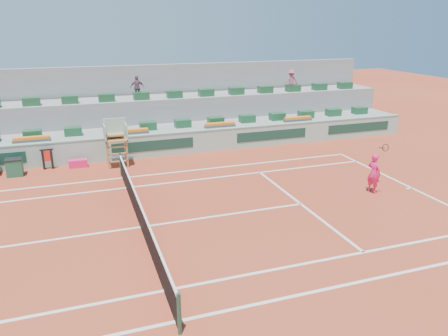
{
  "coord_description": "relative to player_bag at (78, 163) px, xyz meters",
  "views": [
    {
      "loc": [
        -1.78,
        -14.26,
        6.9
      ],
      "look_at": [
        4.0,
        2.5,
        1.0
      ],
      "focal_mm": 35.0,
      "sensor_mm": 36.0,
      "label": 1
    }
  ],
  "objects": [
    {
      "name": "ground",
      "position": [
        1.91,
        -7.86,
        -0.2
      ],
      "size": [
        90.0,
        90.0,
        0.0
      ],
      "primitive_type": "plane",
      "color": "#99331D",
      "rests_on": "ground"
    },
    {
      "name": "seating_tier_lower",
      "position": [
        1.91,
        2.84,
        0.4
      ],
      "size": [
        36.0,
        4.0,
        1.2
      ],
      "primitive_type": "cube",
      "color": "gray",
      "rests_on": "ground"
    },
    {
      "name": "seating_tier_upper",
      "position": [
        1.91,
        4.44,
        1.1
      ],
      "size": [
        36.0,
        2.4,
        2.6
      ],
      "primitive_type": "cube",
      "color": "gray",
      "rests_on": "ground"
    },
    {
      "name": "stadium_back_wall",
      "position": [
        1.91,
        6.04,
        2.0
      ],
      "size": [
        36.0,
        0.4,
        4.4
      ],
      "primitive_type": "cube",
      "color": "gray",
      "rests_on": "ground"
    },
    {
      "name": "player_bag",
      "position": [
        0.0,
        0.0,
        0.0
      ],
      "size": [
        0.89,
        0.4,
        0.4
      ],
      "primitive_type": "cube",
      "color": "#F5206A",
      "rests_on": "ground"
    },
    {
      "name": "spectator_mid",
      "position": [
        3.75,
        4.06,
        3.09
      ],
      "size": [
        0.84,
        0.42,
        1.38
      ],
      "primitive_type": "imported",
      "rotation": [
        0.0,
        0.0,
        3.04
      ],
      "color": "#6F4A59",
      "rests_on": "seating_tier_upper"
    },
    {
      "name": "spectator_right",
      "position": [
        13.67,
        3.68,
        3.11
      ],
      "size": [
        0.94,
        0.55,
        1.43
      ],
      "primitive_type": "imported",
      "rotation": [
        0.0,
        0.0,
        3.11
      ],
      "color": "#A15062",
      "rests_on": "seating_tier_upper"
    },
    {
      "name": "court_lines",
      "position": [
        1.91,
        -7.86,
        -0.19
      ],
      "size": [
        23.89,
        11.09,
        0.01
      ],
      "color": "silver",
      "rests_on": "ground"
    },
    {
      "name": "tennis_net",
      "position": [
        1.91,
        -7.86,
        0.33
      ],
      "size": [
        0.1,
        11.97,
        1.1
      ],
      "color": "black",
      "rests_on": "ground"
    },
    {
      "name": "advertising_hoarding",
      "position": [
        1.94,
        0.63,
        0.44
      ],
      "size": [
        36.0,
        0.34,
        1.26
      ],
      "color": "#96BDA9",
      "rests_on": "ground"
    },
    {
      "name": "umpire_chair",
      "position": [
        1.91,
        -0.37,
        1.34
      ],
      "size": [
        1.1,
        0.9,
        2.4
      ],
      "color": "#A06A3C",
      "rests_on": "ground"
    },
    {
      "name": "seat_row_lower",
      "position": [
        1.91,
        1.94,
        1.22
      ],
      "size": [
        32.9,
        0.6,
        0.44
      ],
      "color": "#1A4E2B",
      "rests_on": "seating_tier_lower"
    },
    {
      "name": "seat_row_upper",
      "position": [
        1.91,
        3.84,
        2.62
      ],
      "size": [
        32.9,
        0.6,
        0.44
      ],
      "color": "#1A4E2B",
      "rests_on": "seating_tier_upper"
    },
    {
      "name": "flower_planters",
      "position": [
        0.41,
        1.14,
        1.14
      ],
      "size": [
        26.8,
        0.36,
        0.28
      ],
      "color": "#4D4D4D",
      "rests_on": "seating_tier_lower"
    },
    {
      "name": "drink_cooler_a",
      "position": [
        -2.86,
        -0.37,
        0.22
      ],
      "size": [
        0.75,
        0.65,
        0.84
      ],
      "color": "#1B5135",
      "rests_on": "ground"
    },
    {
      "name": "towel_rack",
      "position": [
        -1.4,
        0.16,
        0.41
      ],
      "size": [
        0.63,
        0.1,
        1.03
      ],
      "color": "black",
      "rests_on": "ground"
    },
    {
      "name": "tennis_player",
      "position": [
        11.84,
        -7.69,
        0.67
      ],
      "size": [
        0.56,
        0.92,
        2.28
      ],
      "color": "#F5206A",
      "rests_on": "ground"
    }
  ]
}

